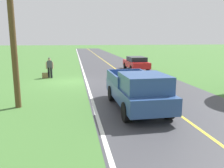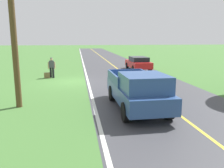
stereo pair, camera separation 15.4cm
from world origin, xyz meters
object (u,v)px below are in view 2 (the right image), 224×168
(pickup_truck_passing, at_px, (138,90))
(sedan_near_oncoming, at_px, (138,63))
(utility_pole_roadside, at_px, (13,30))
(hitchhiker_walking, at_px, (52,66))
(suitcase_carried, at_px, (47,75))

(pickup_truck_passing, relative_size, sedan_near_oncoming, 1.23)
(sedan_near_oncoming, height_order, utility_pole_roadside, utility_pole_roadside)
(hitchhiker_walking, xyz_separation_m, suitcase_carried, (0.42, 0.09, -0.75))
(suitcase_carried, bearing_deg, sedan_near_oncoming, 110.81)
(suitcase_carried, xyz_separation_m, sedan_near_oncoming, (-8.93, -3.75, 0.53))
(sedan_near_oncoming, xyz_separation_m, utility_pole_roadside, (9.23, 12.20, 2.93))
(hitchhiker_walking, relative_size, suitcase_carried, 3.80)
(hitchhiker_walking, relative_size, utility_pole_roadside, 0.24)
(suitcase_carried, bearing_deg, pickup_truck_passing, 26.62)
(suitcase_carried, bearing_deg, hitchhiker_walking, 100.86)
(hitchhiker_walking, xyz_separation_m, utility_pole_roadside, (0.72, 8.54, 2.70))
(suitcase_carried, distance_m, utility_pole_roadside, 9.13)
(hitchhiker_walking, bearing_deg, utility_pole_roadside, 85.21)
(pickup_truck_passing, bearing_deg, utility_pole_roadside, -13.38)
(suitcase_carried, relative_size, pickup_truck_passing, 0.08)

